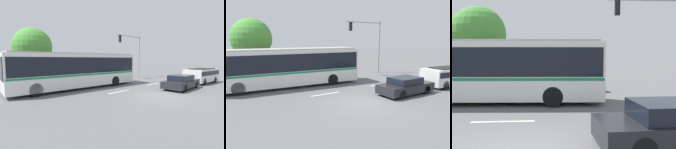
# 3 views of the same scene
# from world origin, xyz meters

# --- Properties ---
(city_bus) EXTENTS (12.28, 3.27, 3.29)m
(city_bus) POSITION_xyz_m (-2.57, 6.98, 1.87)
(city_bus) COLOR silver
(city_bus) RESTS_ON ground
(traffic_light_pole) EXTENTS (4.88, 0.24, 6.15)m
(traffic_light_pole) POSITION_xyz_m (7.80, 8.81, 4.10)
(traffic_light_pole) COLOR gray
(traffic_light_pole) RESTS_ON ground
(flowering_hedge) EXTENTS (10.44, 1.13, 1.43)m
(flowering_hedge) POSITION_xyz_m (-1.13, 10.61, 0.71)
(flowering_hedge) COLOR #286028
(flowering_hedge) RESTS_ON ground
(street_tree_left) EXTENTS (4.17, 4.17, 6.21)m
(street_tree_left) POSITION_xyz_m (-4.56, 13.19, 4.11)
(street_tree_left) COLOR brown
(street_tree_left) RESTS_ON ground
(lane_stripe_near) EXTENTS (2.40, 0.16, 0.01)m
(lane_stripe_near) POSITION_xyz_m (-1.10, 3.17, 0.01)
(lane_stripe_near) COLOR silver
(lane_stripe_near) RESTS_ON ground
(lane_stripe_mid) EXTENTS (2.40, 0.16, 0.01)m
(lane_stripe_mid) POSITION_xyz_m (4.54, 3.46, 0.01)
(lane_stripe_mid) COLOR silver
(lane_stripe_mid) RESTS_ON ground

